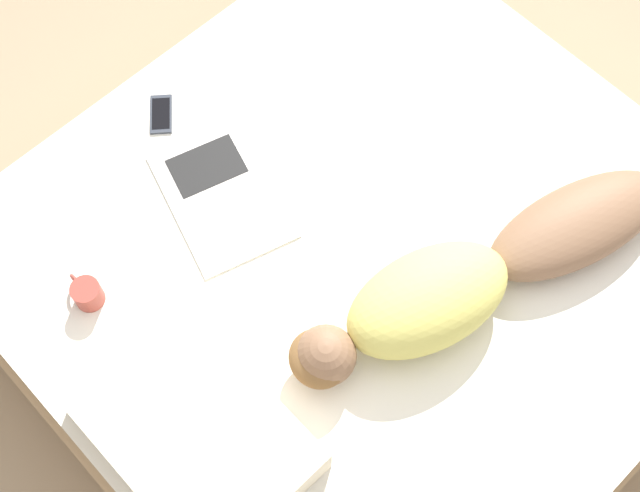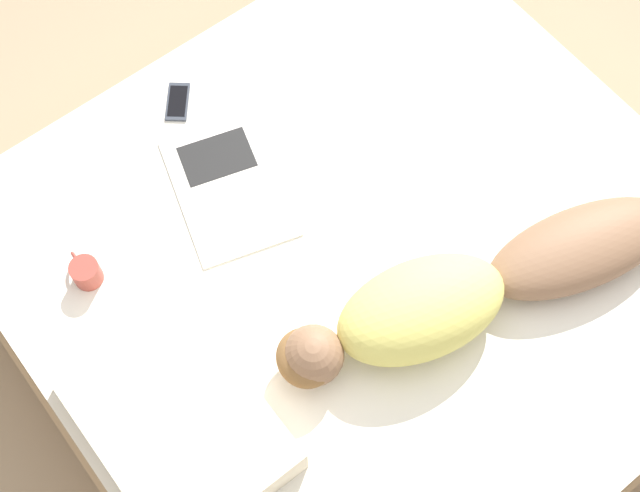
# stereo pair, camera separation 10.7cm
# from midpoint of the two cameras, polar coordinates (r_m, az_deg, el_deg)

# --- Properties ---
(ground_plane) EXTENTS (12.00, 12.00, 0.00)m
(ground_plane) POSITION_cam_midpoint_polar(r_m,az_deg,el_deg) (3.09, 1.56, -3.64)
(ground_plane) COLOR #9E8466
(bed) EXTENTS (1.98, 2.04, 0.47)m
(bed) POSITION_cam_midpoint_polar(r_m,az_deg,el_deg) (2.88, 1.67, -1.98)
(bed) COLOR tan
(bed) RESTS_ON ground_plane
(person) EXTENTS (0.53, 1.25, 0.21)m
(person) POSITION_cam_midpoint_polar(r_m,az_deg,el_deg) (2.54, 8.46, -2.12)
(person) COLOR brown
(person) RESTS_ON bed
(open_magazine) EXTENTS (0.54, 0.43, 0.01)m
(open_magazine) POSITION_cam_midpoint_polar(r_m,az_deg,el_deg) (2.75, -7.45, 3.22)
(open_magazine) COLOR silver
(open_magazine) RESTS_ON bed
(coffee_mug) EXTENTS (0.12, 0.09, 0.08)m
(coffee_mug) POSITION_cam_midpoint_polar(r_m,az_deg,el_deg) (2.65, -15.82, -2.97)
(coffee_mug) COLOR #993D33
(coffee_mug) RESTS_ON bed
(cell_phone) EXTENTS (0.15, 0.14, 0.01)m
(cell_phone) POSITION_cam_midpoint_polar(r_m,az_deg,el_deg) (2.93, -11.18, 8.23)
(cell_phone) COLOR #333842
(cell_phone) RESTS_ON bed
(pillow) EXTENTS (0.61, 0.42, 0.14)m
(pillow) POSITION_cam_midpoint_polar(r_m,az_deg,el_deg) (2.43, -9.33, -11.73)
(pillow) COLOR beige
(pillow) RESTS_ON bed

